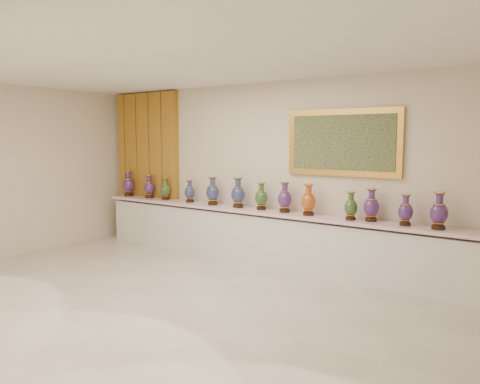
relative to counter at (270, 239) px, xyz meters
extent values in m
plane|color=beige|center=(0.00, -2.27, -0.44)|extent=(8.00, 8.00, 0.00)
plane|color=beige|center=(0.00, 0.23, 1.06)|extent=(8.00, 0.00, 8.00)
plane|color=beige|center=(-4.00, -2.27, 1.06)|extent=(0.00, 5.00, 5.00)
plane|color=white|center=(0.00, -2.27, 2.56)|extent=(8.00, 8.00, 0.00)
cube|color=#BC7428|center=(-3.03, 0.17, 1.06)|extent=(1.64, 0.14, 2.95)
cube|color=gold|center=(1.16, 0.19, 1.58)|extent=(1.80, 0.06, 1.00)
cube|color=#1D3018|center=(1.16, 0.16, 1.58)|extent=(1.62, 0.02, 0.82)
cube|color=white|center=(0.00, 0.00, -0.03)|extent=(7.20, 0.42, 0.81)
cube|color=#FFD6D9|center=(0.00, -0.02, 0.44)|extent=(7.28, 0.48, 0.05)
cylinder|color=black|center=(-3.42, -0.01, 0.49)|extent=(0.18, 0.18, 0.05)
cone|color=gold|center=(-3.42, -0.01, 0.55)|extent=(0.16, 0.16, 0.03)
ellipsoid|color=#1B0B46|center=(-3.42, -0.01, 0.69)|extent=(0.30, 0.30, 0.30)
cylinder|color=gold|center=(-3.42, -0.01, 0.81)|extent=(0.16, 0.16, 0.01)
cylinder|color=#1B0B46|center=(-3.42, -0.01, 0.88)|extent=(0.10, 0.10, 0.11)
cone|color=#1B0B46|center=(-3.42, -0.01, 0.95)|extent=(0.16, 0.16, 0.04)
cylinder|color=gold|center=(-3.42, -0.01, 0.97)|extent=(0.17, 0.17, 0.01)
cylinder|color=black|center=(-2.82, 0.00, 0.49)|extent=(0.16, 0.16, 0.05)
cone|color=gold|center=(-2.82, 0.00, 0.54)|extent=(0.14, 0.14, 0.03)
ellipsoid|color=#1B0B46|center=(-2.82, 0.00, 0.66)|extent=(0.24, 0.24, 0.26)
cylinder|color=gold|center=(-2.82, 0.00, 0.77)|extent=(0.15, 0.15, 0.01)
cylinder|color=#1B0B46|center=(-2.82, 0.00, 0.83)|extent=(0.08, 0.08, 0.10)
cone|color=#1B0B46|center=(-2.82, 0.00, 0.90)|extent=(0.15, 0.15, 0.04)
cylinder|color=gold|center=(-2.82, 0.00, 0.92)|extent=(0.15, 0.15, 0.01)
cylinder|color=black|center=(-2.38, 0.00, 0.48)|extent=(0.15, 0.15, 0.04)
cone|color=gold|center=(-2.38, 0.00, 0.53)|extent=(0.13, 0.13, 0.03)
ellipsoid|color=black|center=(-2.38, 0.00, 0.65)|extent=(0.21, 0.21, 0.25)
cylinder|color=gold|center=(-2.38, 0.00, 0.75)|extent=(0.14, 0.14, 0.01)
cylinder|color=black|center=(-2.38, 0.00, 0.81)|extent=(0.08, 0.08, 0.09)
cone|color=black|center=(-2.38, 0.00, 0.87)|extent=(0.14, 0.14, 0.03)
cylinder|color=gold|center=(-2.38, 0.00, 0.89)|extent=(0.14, 0.14, 0.01)
cylinder|color=black|center=(-1.76, 0.01, 0.48)|extent=(0.15, 0.15, 0.04)
cone|color=gold|center=(-1.76, 0.01, 0.53)|extent=(0.13, 0.13, 0.03)
ellipsoid|color=#0E1639|center=(-1.76, 0.01, 0.65)|extent=(0.20, 0.20, 0.24)
cylinder|color=gold|center=(-1.76, 0.01, 0.75)|extent=(0.13, 0.13, 0.01)
cylinder|color=#0E1639|center=(-1.76, 0.01, 0.80)|extent=(0.08, 0.08, 0.09)
cone|color=#0E1639|center=(-1.76, 0.01, 0.86)|extent=(0.13, 0.13, 0.03)
cylinder|color=gold|center=(-1.76, 0.01, 0.88)|extent=(0.14, 0.14, 0.01)
cylinder|color=black|center=(-1.19, -0.01, 0.49)|extent=(0.18, 0.18, 0.05)
cone|color=gold|center=(-1.19, -0.01, 0.54)|extent=(0.15, 0.15, 0.03)
ellipsoid|color=#0E1639|center=(-1.19, -0.01, 0.68)|extent=(0.28, 0.28, 0.29)
cylinder|color=gold|center=(-1.19, -0.01, 0.81)|extent=(0.16, 0.16, 0.01)
cylinder|color=#0E1639|center=(-1.19, -0.01, 0.87)|extent=(0.09, 0.09, 0.11)
cone|color=#0E1639|center=(-1.19, -0.01, 0.94)|extent=(0.16, 0.16, 0.04)
cylinder|color=gold|center=(-1.19, -0.01, 0.96)|extent=(0.16, 0.16, 0.01)
cylinder|color=black|center=(-0.63, -0.02, 0.49)|extent=(0.18, 0.18, 0.05)
cone|color=gold|center=(-0.63, -0.02, 0.55)|extent=(0.16, 0.16, 0.03)
ellipsoid|color=#0E1639|center=(-0.63, -0.02, 0.69)|extent=(0.29, 0.29, 0.30)
cylinder|color=gold|center=(-0.63, -0.02, 0.82)|extent=(0.16, 0.16, 0.01)
cylinder|color=#0E1639|center=(-0.63, -0.02, 0.88)|extent=(0.10, 0.10, 0.11)
cone|color=#0E1639|center=(-0.63, -0.02, 0.95)|extent=(0.16, 0.16, 0.04)
cylinder|color=gold|center=(-0.63, -0.02, 0.97)|extent=(0.17, 0.17, 0.01)
cylinder|color=black|center=(-0.18, 0.02, 0.49)|extent=(0.16, 0.16, 0.04)
cone|color=gold|center=(-0.18, 0.02, 0.54)|extent=(0.14, 0.14, 0.03)
ellipsoid|color=black|center=(-0.18, 0.02, 0.66)|extent=(0.28, 0.28, 0.26)
cylinder|color=gold|center=(-0.18, 0.02, 0.77)|extent=(0.14, 0.14, 0.01)
cylinder|color=black|center=(-0.18, 0.02, 0.83)|extent=(0.08, 0.08, 0.09)
cone|color=black|center=(-0.18, 0.02, 0.89)|extent=(0.14, 0.14, 0.03)
cylinder|color=gold|center=(-0.18, 0.02, 0.91)|extent=(0.15, 0.15, 0.01)
cylinder|color=black|center=(0.28, 0.01, 0.49)|extent=(0.17, 0.17, 0.05)
cone|color=gold|center=(0.28, 0.01, 0.54)|extent=(0.15, 0.15, 0.03)
ellipsoid|color=#1B0B46|center=(0.28, 0.01, 0.68)|extent=(0.25, 0.25, 0.28)
cylinder|color=gold|center=(0.28, 0.01, 0.80)|extent=(0.15, 0.15, 0.01)
cylinder|color=#1B0B46|center=(0.28, 0.01, 0.86)|extent=(0.09, 0.09, 0.10)
cone|color=#1B0B46|center=(0.28, 0.01, 0.93)|extent=(0.15, 0.15, 0.04)
cylinder|color=gold|center=(0.28, 0.01, 0.95)|extent=(0.16, 0.16, 0.01)
cylinder|color=black|center=(0.72, -0.04, 0.49)|extent=(0.17, 0.17, 0.05)
cone|color=gold|center=(0.72, -0.04, 0.54)|extent=(0.15, 0.15, 0.03)
ellipsoid|color=maroon|center=(0.72, -0.04, 0.67)|extent=(0.22, 0.22, 0.28)
cylinder|color=gold|center=(0.72, -0.04, 0.79)|extent=(0.15, 0.15, 0.01)
cylinder|color=maroon|center=(0.72, -0.04, 0.85)|extent=(0.09, 0.09, 0.10)
cone|color=maroon|center=(0.72, -0.04, 0.92)|extent=(0.15, 0.15, 0.04)
cylinder|color=gold|center=(0.72, -0.04, 0.94)|extent=(0.16, 0.16, 0.01)
cylinder|color=black|center=(1.41, -0.05, 0.48)|extent=(0.15, 0.15, 0.04)
cone|color=gold|center=(1.41, -0.05, 0.53)|extent=(0.13, 0.13, 0.03)
ellipsoid|color=black|center=(1.41, -0.05, 0.64)|extent=(0.21, 0.21, 0.24)
cylinder|color=gold|center=(1.41, -0.05, 0.74)|extent=(0.13, 0.13, 0.01)
cylinder|color=black|center=(1.41, -0.05, 0.80)|extent=(0.08, 0.08, 0.09)
cone|color=black|center=(1.41, -0.05, 0.86)|extent=(0.13, 0.13, 0.03)
cylinder|color=gold|center=(1.41, -0.05, 0.87)|extent=(0.13, 0.13, 0.01)
cylinder|color=black|center=(1.69, 0.02, 0.49)|extent=(0.17, 0.17, 0.05)
cone|color=gold|center=(1.69, 0.02, 0.54)|extent=(0.14, 0.14, 0.03)
ellipsoid|color=#1B0B46|center=(1.69, 0.02, 0.67)|extent=(0.22, 0.22, 0.27)
cylinder|color=gold|center=(1.69, 0.02, 0.78)|extent=(0.15, 0.15, 0.01)
cylinder|color=#1B0B46|center=(1.69, 0.02, 0.84)|extent=(0.09, 0.09, 0.10)
cone|color=#1B0B46|center=(1.69, 0.02, 0.91)|extent=(0.15, 0.15, 0.04)
cylinder|color=gold|center=(1.69, 0.02, 0.93)|extent=(0.15, 0.15, 0.01)
cylinder|color=black|center=(2.19, -0.03, 0.48)|extent=(0.15, 0.15, 0.04)
cone|color=gold|center=(2.19, -0.03, 0.53)|extent=(0.13, 0.13, 0.03)
ellipsoid|color=#1B0B46|center=(2.19, -0.03, 0.65)|extent=(0.24, 0.24, 0.25)
cylinder|color=gold|center=(2.19, -0.03, 0.75)|extent=(0.14, 0.14, 0.01)
cylinder|color=#1B0B46|center=(2.19, -0.03, 0.81)|extent=(0.08, 0.08, 0.09)
cone|color=#1B0B46|center=(2.19, -0.03, 0.87)|extent=(0.14, 0.14, 0.03)
cylinder|color=gold|center=(2.19, -0.03, 0.89)|extent=(0.14, 0.14, 0.01)
cylinder|color=black|center=(2.62, -0.05, 0.49)|extent=(0.17, 0.17, 0.05)
cone|color=gold|center=(2.62, -0.05, 0.54)|extent=(0.15, 0.15, 0.03)
ellipsoid|color=#1B0B46|center=(2.62, -0.05, 0.68)|extent=(0.25, 0.25, 0.28)
cylinder|color=gold|center=(2.62, -0.05, 0.80)|extent=(0.16, 0.16, 0.01)
cylinder|color=#1B0B46|center=(2.62, -0.05, 0.86)|extent=(0.09, 0.09, 0.10)
cone|color=#1B0B46|center=(2.62, -0.05, 0.93)|extent=(0.16, 0.16, 0.04)
cylinder|color=gold|center=(2.62, -0.05, 0.95)|extent=(0.16, 0.16, 0.01)
cube|color=white|center=(-0.63, -0.14, 0.47)|extent=(0.10, 0.06, 0.00)
camera|label=1|loc=(4.03, -6.40, 1.63)|focal=35.00mm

